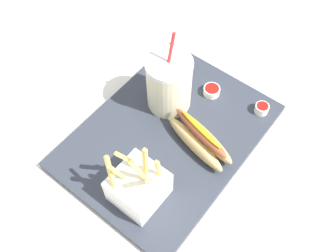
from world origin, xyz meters
The scene contains 7 objects.
ground_plane centered at (0.00, 0.00, -0.01)m, with size 2.40×2.40×0.02m, color silver.
food_tray centered at (0.00, 0.00, 0.01)m, with size 0.44×0.33×0.02m, color #2D333D.
soda_cup centered at (0.07, 0.05, 0.09)m, with size 0.10×0.10×0.20m.
fries_basket centered at (-0.15, -0.04, 0.06)m, with size 0.10×0.10×0.15m.
hot_dog_1 centered at (0.02, -0.07, 0.05)m, with size 0.09×0.17×0.07m.
ketchup_cup_1 centered at (0.18, -0.13, 0.03)m, with size 0.03×0.03×0.02m.
ketchup_cup_2 centered at (0.15, -0.01, 0.03)m, with size 0.04×0.04×0.02m.
Camera 1 is at (-0.34, -0.27, 0.72)m, focal length 41.02 mm.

